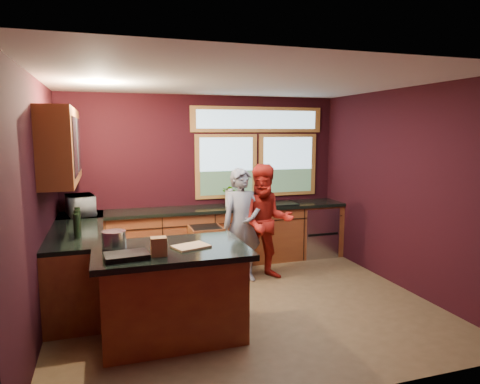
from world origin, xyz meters
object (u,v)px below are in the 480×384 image
person_red (266,222)px  cutting_board (191,246)px  stock_pot (114,240)px  island (172,291)px  person_grey (242,225)px

person_red → cutting_board: bearing=-122.5°
cutting_board → stock_pot: (-0.75, 0.20, 0.08)m
stock_pot → island: bearing=-15.3°
person_red → cutting_board: size_ratio=4.76×
stock_pot → person_red: bearing=29.8°
cutting_board → stock_pot: stock_pot is taller
person_red → cutting_board: (-1.36, -1.41, 0.12)m
island → person_red: 2.10m
person_grey → person_red: person_red is taller
person_red → stock_pot: (-2.11, -1.21, 0.20)m
person_grey → cutting_board: size_ratio=4.61×
island → stock_pot: size_ratio=6.46×
person_red → stock_pot: 2.45m
cutting_board → island: bearing=166.0°
person_grey → cutting_board: person_grey is taller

